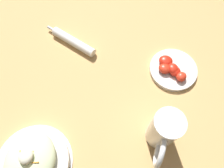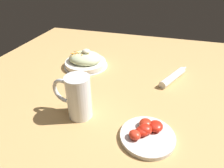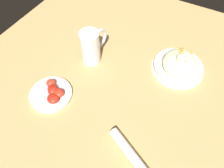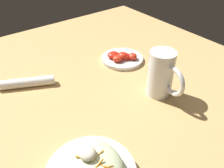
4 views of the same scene
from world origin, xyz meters
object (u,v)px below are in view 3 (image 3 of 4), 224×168
at_px(salad_plate, 179,65).
at_px(napkin_roll, 130,153).
at_px(beer_mug, 91,48).
at_px(tomato_plate, 52,93).

distance_m(salad_plate, napkin_roll, 0.44).
relative_size(beer_mug, napkin_roll, 0.74).
height_order(salad_plate, beer_mug, beer_mug).
xyz_separation_m(salad_plate, tomato_plate, (-0.37, 0.40, -0.02)).
height_order(beer_mug, tomato_plate, beer_mug).
distance_m(beer_mug, napkin_roll, 0.47).
height_order(salad_plate, tomato_plate, salad_plate).
relative_size(napkin_roll, tomato_plate, 1.24).
height_order(napkin_roll, tomato_plate, tomato_plate).
xyz_separation_m(salad_plate, napkin_roll, (-0.44, 0.02, -0.01)).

